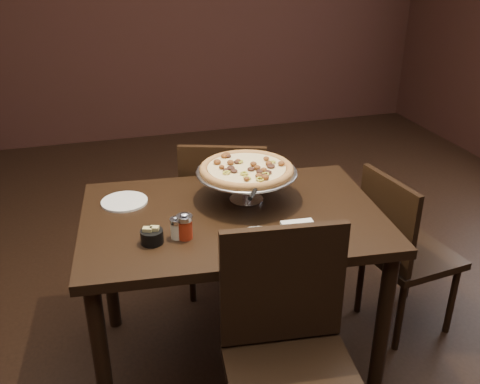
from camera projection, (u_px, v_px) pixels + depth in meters
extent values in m
cube|color=black|center=(240.00, 363.00, 2.68)|extent=(6.00, 7.00, 0.02)
cube|color=black|center=(232.00, 218.00, 2.37)|extent=(1.39, 1.00, 0.04)
cylinder|color=black|center=(102.00, 366.00, 2.11)|extent=(0.07, 0.07, 0.78)
cylinder|color=black|center=(382.00, 329.00, 2.31)|extent=(0.07, 0.07, 0.78)
cylinder|color=black|center=(108.00, 264.00, 2.77)|extent=(0.07, 0.07, 0.78)
cylinder|color=black|center=(326.00, 242.00, 2.97)|extent=(0.07, 0.07, 0.78)
cylinder|color=#BBBBC3|center=(246.00, 199.00, 2.47)|extent=(0.16, 0.16, 0.01)
cylinder|color=#BBBBC3|center=(246.00, 186.00, 2.44)|extent=(0.03, 0.03, 0.12)
cylinder|color=#BBBBC3|center=(246.00, 173.00, 2.42)|extent=(0.11, 0.11, 0.01)
cylinder|color=#97979C|center=(247.00, 172.00, 2.41)|extent=(0.45, 0.45, 0.01)
torus|color=#97979C|center=(247.00, 172.00, 2.41)|extent=(0.46, 0.46, 0.01)
cylinder|color=brown|center=(247.00, 170.00, 2.41)|extent=(0.42, 0.42, 0.01)
torus|color=brown|center=(247.00, 169.00, 2.41)|extent=(0.43, 0.43, 0.04)
cylinder|color=tan|center=(247.00, 168.00, 2.40)|extent=(0.35, 0.35, 0.01)
cylinder|color=beige|center=(177.00, 230.00, 2.15)|extent=(0.05, 0.05, 0.07)
cylinder|color=#BBBBC3|center=(177.00, 221.00, 2.13)|extent=(0.06, 0.06, 0.02)
ellipsoid|color=#BBBBC3|center=(176.00, 217.00, 2.13)|extent=(0.03, 0.03, 0.01)
cylinder|color=maroon|center=(185.00, 229.00, 2.15)|extent=(0.06, 0.06, 0.08)
cylinder|color=#BBBBC3|center=(184.00, 218.00, 2.12)|extent=(0.07, 0.07, 0.02)
ellipsoid|color=#BBBBC3|center=(184.00, 214.00, 2.12)|extent=(0.03, 0.03, 0.01)
cylinder|color=black|center=(152.00, 237.00, 2.12)|extent=(0.09, 0.09, 0.06)
cube|color=tan|center=(148.00, 234.00, 2.11)|extent=(0.04, 0.04, 0.06)
cube|color=tan|center=(155.00, 233.00, 2.12)|extent=(0.04, 0.04, 0.06)
cube|color=white|center=(300.00, 229.00, 2.22)|extent=(0.15, 0.15, 0.01)
cylinder|color=white|center=(124.00, 202.00, 2.45)|extent=(0.21, 0.21, 0.01)
cylinder|color=white|center=(260.00, 241.00, 2.13)|extent=(0.23, 0.23, 0.01)
cone|color=#BBBBC3|center=(254.00, 194.00, 2.20)|extent=(0.16, 0.16, 0.00)
cylinder|color=black|center=(254.00, 193.00, 2.20)|extent=(0.08, 0.12, 0.02)
cube|color=black|center=(226.00, 216.00, 3.09)|extent=(0.58, 0.58, 0.04)
cube|color=black|center=(223.00, 189.00, 2.79)|extent=(0.44, 0.18, 0.47)
cylinder|color=black|center=(258.00, 237.00, 3.35)|extent=(0.04, 0.04, 0.44)
cylinder|color=black|center=(200.00, 236.00, 3.37)|extent=(0.04, 0.04, 0.44)
cylinder|color=black|center=(256.00, 270.00, 3.02)|extent=(0.04, 0.04, 0.44)
cylinder|color=black|center=(192.00, 268.00, 3.04)|extent=(0.04, 0.04, 0.44)
cube|color=black|center=(295.00, 384.00, 1.90)|extent=(0.52, 0.52, 0.04)
cube|color=black|center=(283.00, 285.00, 1.97)|extent=(0.47, 0.09, 0.49)
cube|color=black|center=(411.00, 255.00, 2.78)|extent=(0.46, 0.46, 0.04)
cube|color=black|center=(387.00, 220.00, 2.61)|extent=(0.08, 0.42, 0.44)
cylinder|color=black|center=(452.00, 300.00, 2.80)|extent=(0.04, 0.04, 0.41)
cylinder|color=black|center=(409.00, 267.00, 3.08)|extent=(0.04, 0.04, 0.41)
cylinder|color=black|center=(400.00, 317.00, 2.68)|extent=(0.04, 0.04, 0.41)
cylinder|color=black|center=(360.00, 281.00, 2.96)|extent=(0.04, 0.04, 0.41)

